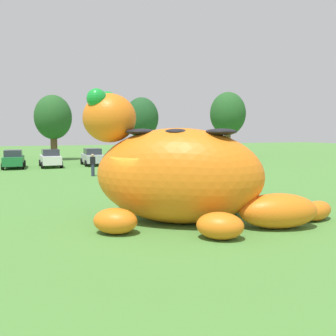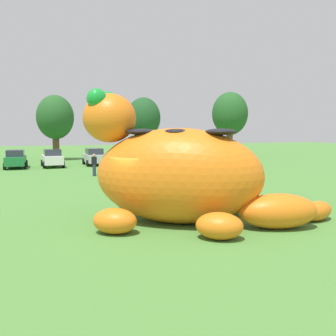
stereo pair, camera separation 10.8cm
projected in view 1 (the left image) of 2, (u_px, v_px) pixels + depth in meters
name	position (u px, v px, depth m)	size (l,w,h in m)	color
ground_plane	(142.00, 221.00, 14.14)	(160.00, 160.00, 0.00)	#4C8438
giant_inflatable_creature	(178.00, 174.00, 13.70)	(9.57, 6.84, 5.00)	orange
car_green	(14.00, 159.00, 34.14)	(2.09, 4.18, 1.72)	#1E7238
car_white	(50.00, 158.00, 35.31)	(2.02, 4.14, 1.72)	white
car_silver	(92.00, 157.00, 37.18)	(1.97, 4.11, 1.72)	#B7BABF
car_yellow	(127.00, 156.00, 38.89)	(2.04, 4.15, 1.72)	yellow
box_truck	(190.00, 148.00, 40.64)	(2.39, 6.41, 2.95)	silver
tree_mid_left	(53.00, 118.00, 43.47)	(4.34, 4.34, 7.70)	brown
tree_centre_left	(142.00, 118.00, 48.08)	(4.42, 4.42, 7.84)	brown
tree_centre	(228.00, 114.00, 52.12)	(5.04, 5.04, 8.95)	brown
spectator_near_inflatable	(93.00, 165.00, 28.14)	(0.38, 0.26, 1.71)	#2D334C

